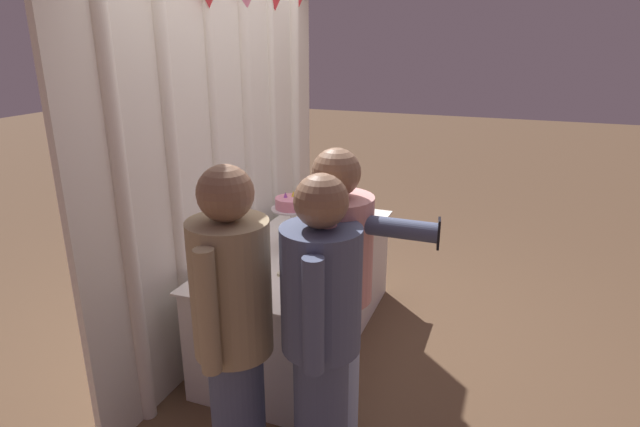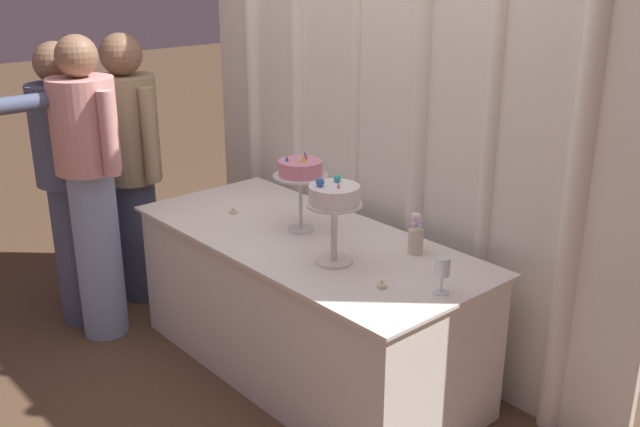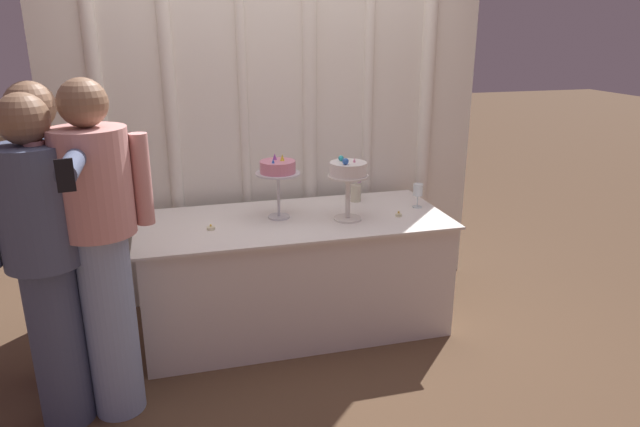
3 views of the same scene
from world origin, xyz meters
name	(u,v)px [view 1 (image 1 of 3)]	position (x,y,z in m)	size (l,w,h in m)	color
ground_plane	(316,339)	(0.00, 0.00, 0.00)	(24.00, 24.00, 0.00)	brown
draped_curtain	(230,138)	(0.01, 0.64, 1.44)	(2.90, 0.16, 2.78)	white
cake_table	(303,292)	(0.00, 0.10, 0.37)	(1.88, 0.83, 0.73)	white
cake_display_nearleft	(291,206)	(-0.08, 0.14, 1.03)	(0.27, 0.27, 0.40)	silver
cake_display_nearright	(332,194)	(0.31, -0.01, 1.02)	(0.24, 0.24, 0.39)	silver
wine_glass	(339,196)	(0.83, 0.12, 0.84)	(0.06, 0.06, 0.16)	silver
flower_vase	(297,208)	(0.48, 0.35, 0.82)	(0.09, 0.09, 0.20)	beige
tealight_far_left	(281,274)	(-0.51, 0.03, 0.74)	(0.05, 0.05, 0.03)	beige
tealight_near_left	(348,217)	(0.64, -0.03, 0.74)	(0.04, 0.04, 0.03)	beige
guest_man_pink_jacket	(233,326)	(-1.33, -0.12, 0.87)	(0.52, 0.38, 1.61)	#4C5675
guest_girl_blue_dress	(322,337)	(-1.28, -0.53, 0.88)	(0.50, 0.65, 1.60)	#4C5675
guest_man_dark_suit	(335,306)	(-1.04, -0.50, 0.90)	(0.50, 0.39, 1.65)	#93ADD6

